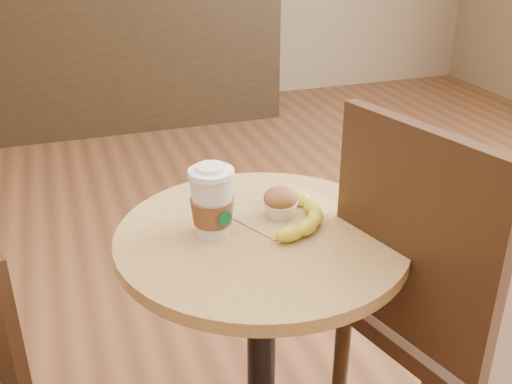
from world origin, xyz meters
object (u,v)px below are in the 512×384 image
cafe_table (261,317)px  muffin (280,202)px  banana (294,211)px  chair_right (442,306)px  coffee_cup (212,204)px

cafe_table → muffin: muffin is taller
cafe_table → banana: (0.09, 0.03, 0.26)m
chair_right → coffee_cup: (-0.49, 0.19, 0.26)m
coffee_cup → muffin: coffee_cup is taller
chair_right → muffin: (-0.33, 0.21, 0.22)m
cafe_table → banana: banana is taller
cafe_table → chair_right: bearing=-22.1°
chair_right → banana: 0.41m
cafe_table → banana: size_ratio=2.94×
coffee_cup → muffin: size_ratio=2.04×
coffee_cup → banana: coffee_cup is taller
chair_right → muffin: size_ratio=12.81×
muffin → banana: (0.03, -0.02, -0.02)m
cafe_table → coffee_cup: (-0.10, 0.03, 0.31)m
banana → coffee_cup: bearing=-157.0°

